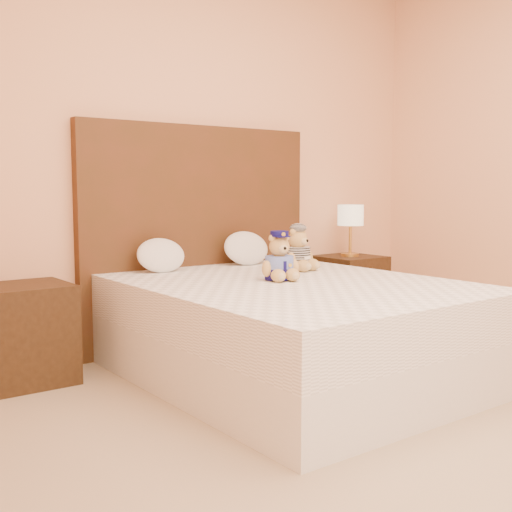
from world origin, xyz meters
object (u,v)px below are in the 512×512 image
at_px(pillow_right, 246,246).
at_px(bed, 293,329).
at_px(teddy_police, 279,256).
at_px(pillow_left, 161,254).
at_px(nightstand_right, 349,291).
at_px(nightstand_left, 27,334).
at_px(lamp, 351,218).
at_px(teddy_prisoner, 298,249).

bearing_deg(pillow_right, bed, -108.02).
height_order(teddy_police, pillow_left, teddy_police).
bearing_deg(pillow_left, pillow_right, 0.00).
bearing_deg(nightstand_right, pillow_left, 178.96).
xyz_separation_m(nightstand_left, pillow_right, (1.52, 0.03, 0.40)).
distance_m(nightstand_left, lamp, 2.56).
xyz_separation_m(nightstand_right, pillow_right, (-0.98, 0.03, 0.40)).
bearing_deg(nightstand_right, bed, -147.38).
height_order(nightstand_right, pillow_right, pillow_right).
bearing_deg(pillow_left, nightstand_left, -177.99).
bearing_deg(nightstand_left, pillow_left, 2.01).
relative_size(nightstand_left, pillow_right, 1.54).
relative_size(bed, lamp, 5.00).
bearing_deg(lamp, nightstand_left, 180.00).
distance_m(nightstand_left, pillow_left, 0.94).
relative_size(pillow_left, pillow_right, 0.93).
distance_m(pillow_left, pillow_right, 0.66).
bearing_deg(pillow_left, lamp, -1.04).
bearing_deg(bed, pillow_right, 71.98).
height_order(lamp, teddy_prisoner, lamp).
height_order(teddy_prisoner, pillow_right, teddy_prisoner).
distance_m(teddy_police, pillow_right, 0.79).
distance_m(bed, teddy_police, 0.43).
xyz_separation_m(bed, pillow_left, (-0.39, 0.83, 0.39)).
xyz_separation_m(nightstand_right, lamp, (-0.00, 0.00, 0.57)).
distance_m(lamp, pillow_right, 1.00).
relative_size(teddy_police, teddy_prisoner, 1.00).
height_order(nightstand_right, lamp, lamp).
bearing_deg(teddy_police, nightstand_left, 162.89).
distance_m(bed, pillow_left, 1.00).
height_order(nightstand_left, pillow_left, pillow_left).
bearing_deg(teddy_prisoner, pillow_right, 89.52).
relative_size(teddy_prisoner, pillow_right, 0.78).
height_order(nightstand_right, teddy_prisoner, teddy_prisoner).
bearing_deg(lamp, bed, -147.38).
distance_m(teddy_prisoner, pillow_left, 0.87).
bearing_deg(bed, pillow_left, 115.44).
bearing_deg(nightstand_left, bed, -32.62).
bearing_deg(nightstand_right, pillow_right, 178.25).
bearing_deg(nightstand_right, lamp, 180.00).
xyz_separation_m(bed, pillow_right, (0.27, 0.83, 0.40)).
height_order(bed, pillow_right, pillow_right).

